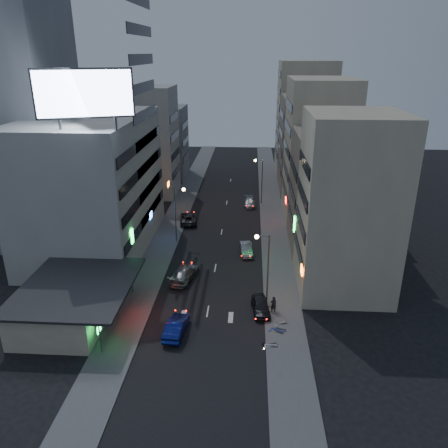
# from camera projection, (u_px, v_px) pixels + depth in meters

# --- Properties ---
(ground) EXTENTS (180.00, 180.00, 0.00)m
(ground) POSITION_uv_depth(u_px,v_px,m) (204.00, 334.00, 42.64)
(ground) COLOR black
(ground) RESTS_ON ground
(sidewalk_left) EXTENTS (4.00, 120.00, 0.12)m
(sidewalk_left) POSITION_uv_depth(u_px,v_px,m) (174.00, 221.00, 70.93)
(sidewalk_left) COLOR #4C4C4F
(sidewalk_left) RESTS_ON ground
(sidewalk_right) EXTENTS (4.00, 120.00, 0.12)m
(sidewalk_right) POSITION_uv_depth(u_px,v_px,m) (273.00, 223.00, 70.00)
(sidewalk_right) COLOR #4C4C4F
(sidewalk_right) RESTS_ON ground
(food_court) EXTENTS (11.00, 13.00, 3.88)m
(food_court) POSITION_uv_depth(u_px,v_px,m) (70.00, 301.00, 44.57)
(food_court) COLOR beige
(food_court) RESTS_ON ground
(white_building) EXTENTS (14.00, 24.00, 18.00)m
(white_building) POSITION_uv_depth(u_px,v_px,m) (93.00, 185.00, 58.88)
(white_building) COLOR #A6A5A1
(white_building) RESTS_ON ground
(grey_tower) EXTENTS (10.00, 14.00, 34.00)m
(grey_tower) POSITION_uv_depth(u_px,v_px,m) (29.00, 120.00, 59.24)
(grey_tower) COLOR gray
(grey_tower) RESTS_ON ground
(shophouse_near) EXTENTS (10.00, 11.00, 20.00)m
(shophouse_near) POSITION_uv_depth(u_px,v_px,m) (348.00, 205.00, 47.84)
(shophouse_near) COLOR beige
(shophouse_near) RESTS_ON ground
(shophouse_mid) EXTENTS (11.00, 12.00, 16.00)m
(shophouse_mid) POSITION_uv_depth(u_px,v_px,m) (333.00, 192.00, 59.22)
(shophouse_mid) COLOR gray
(shophouse_mid) RESTS_ON ground
(shophouse_far) EXTENTS (10.00, 14.00, 22.00)m
(shophouse_far) POSITION_uv_depth(u_px,v_px,m) (318.00, 150.00, 70.22)
(shophouse_far) COLOR beige
(shophouse_far) RESTS_ON ground
(far_left_a) EXTENTS (11.00, 10.00, 20.00)m
(far_left_a) POSITION_uv_depth(u_px,v_px,m) (146.00, 142.00, 81.63)
(far_left_a) COLOR #A6A5A1
(far_left_a) RESTS_ON ground
(far_left_b) EXTENTS (12.00, 10.00, 15.00)m
(far_left_b) POSITION_uv_depth(u_px,v_px,m) (158.00, 142.00, 94.64)
(far_left_b) COLOR gray
(far_left_b) RESTS_ON ground
(far_right_a) EXTENTS (11.00, 12.00, 18.00)m
(far_right_a) POSITION_uv_depth(u_px,v_px,m) (309.00, 144.00, 84.84)
(far_right_a) COLOR gray
(far_right_a) RESTS_ON ground
(far_right_b) EXTENTS (12.00, 12.00, 24.00)m
(far_right_b) POSITION_uv_depth(u_px,v_px,m) (305.00, 118.00, 96.71)
(far_right_b) COLOR beige
(far_right_b) RESTS_ON ground
(billboard) EXTENTS (9.52, 3.75, 6.20)m
(billboard) POSITION_uv_depth(u_px,v_px,m) (84.00, 94.00, 44.69)
(billboard) COLOR #595B60
(billboard) RESTS_ON white_building
(street_lamp_right_near) EXTENTS (1.60, 0.44, 8.02)m
(street_lamp_right_near) POSITION_uv_depth(u_px,v_px,m) (265.00, 259.00, 45.90)
(street_lamp_right_near) COLOR #595B60
(street_lamp_right_near) RESTS_ON sidewalk_right
(street_lamp_left) EXTENTS (1.60, 0.44, 8.02)m
(street_lamp_left) POSITION_uv_depth(u_px,v_px,m) (178.00, 207.00, 61.43)
(street_lamp_left) COLOR #595B60
(street_lamp_left) RESTS_ON sidewalk_left
(street_lamp_right_far) EXTENTS (1.60, 0.44, 8.02)m
(street_lamp_right_far) POSITION_uv_depth(u_px,v_px,m) (260.00, 175.00, 77.45)
(street_lamp_right_far) COLOR #595B60
(street_lamp_right_far) RESTS_ON sidewalk_right
(parked_car_right_near) EXTENTS (2.23, 4.50, 1.47)m
(parked_car_right_near) POSITION_uv_depth(u_px,v_px,m) (261.00, 306.00, 45.95)
(parked_car_right_near) COLOR #222327
(parked_car_right_near) RESTS_ON ground
(parked_car_right_mid) EXTENTS (2.00, 4.45, 1.42)m
(parked_car_right_mid) POSITION_uv_depth(u_px,v_px,m) (246.00, 249.00, 59.30)
(parked_car_right_mid) COLOR gray
(parked_car_right_mid) RESTS_ON ground
(parked_car_left) EXTENTS (3.30, 5.84, 1.54)m
(parked_car_left) POSITION_uv_depth(u_px,v_px,m) (188.00, 218.00, 70.16)
(parked_car_left) COLOR #2B2C31
(parked_car_left) RESTS_ON ground
(parked_car_right_far) EXTENTS (2.15, 4.75, 1.35)m
(parked_car_right_far) POSITION_uv_depth(u_px,v_px,m) (250.00, 203.00, 77.72)
(parked_car_right_far) COLOR #A6A9AE
(parked_car_right_far) RESTS_ON ground
(road_car_blue) EXTENTS (2.09, 4.92, 1.58)m
(road_car_blue) POSITION_uv_depth(u_px,v_px,m) (176.00, 327.00, 42.40)
(road_car_blue) COLOR navy
(road_car_blue) RESTS_ON ground
(road_car_silver) EXTENTS (3.40, 6.04, 1.65)m
(road_car_silver) POSITION_uv_depth(u_px,v_px,m) (184.00, 273.00, 52.53)
(road_car_silver) COLOR gray
(road_car_silver) RESTS_ON ground
(person) EXTENTS (0.76, 0.60, 1.82)m
(person) POSITION_uv_depth(u_px,v_px,m) (273.00, 304.00, 45.74)
(person) COLOR black
(person) RESTS_ON sidewalk_right
(scooter_black_a) EXTENTS (1.14, 1.68, 0.98)m
(scooter_black_a) POSITION_uv_depth(u_px,v_px,m) (276.00, 338.00, 41.06)
(scooter_black_a) COLOR black
(scooter_black_a) RESTS_ON sidewalk_right
(scooter_silver_a) EXTENTS (0.60, 1.78, 1.09)m
(scooter_silver_a) POSITION_uv_depth(u_px,v_px,m) (278.00, 340.00, 40.72)
(scooter_silver_a) COLOR #A9AAB0
(scooter_silver_a) RESTS_ON sidewalk_right
(scooter_blue) EXTENTS (1.45, 2.11, 1.23)m
(scooter_blue) POSITION_uv_depth(u_px,v_px,m) (285.00, 326.00, 42.62)
(scooter_blue) COLOR navy
(scooter_blue) RESTS_ON sidewalk_right
(scooter_black_b) EXTENTS (1.00, 1.76, 1.02)m
(scooter_black_b) POSITION_uv_depth(u_px,v_px,m) (287.00, 325.00, 42.91)
(scooter_black_b) COLOR black
(scooter_black_b) RESTS_ON sidewalk_right
(scooter_silver_b) EXTENTS (1.22, 1.85, 1.08)m
(scooter_silver_b) POSITION_uv_depth(u_px,v_px,m) (285.00, 317.00, 44.24)
(scooter_silver_b) COLOR #A6A8AD
(scooter_silver_b) RESTS_ON sidewalk_right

